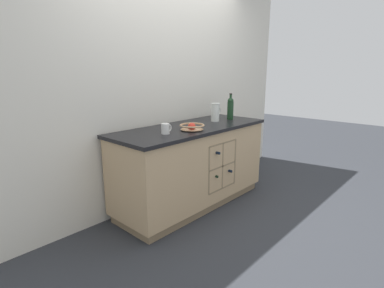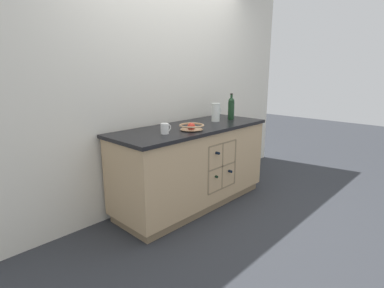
{
  "view_description": "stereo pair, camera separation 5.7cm",
  "coord_description": "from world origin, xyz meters",
  "px_view_note": "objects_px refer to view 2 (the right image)",
  "views": [
    {
      "loc": [
        -2.32,
        -2.13,
        1.47
      ],
      "look_at": [
        0.0,
        0.0,
        0.69
      ],
      "focal_mm": 28.0,
      "sensor_mm": 36.0,
      "label": 1
    },
    {
      "loc": [
        -2.28,
        -2.17,
        1.47
      ],
      "look_at": [
        0.0,
        0.0,
        0.69
      ],
      "focal_mm": 28.0,
      "sensor_mm": 36.0,
      "label": 2
    }
  ],
  "objects_px": {
    "fruit_bowl": "(192,126)",
    "ceramic_mug": "(165,129)",
    "standing_wine_bottle": "(231,108)",
    "white_pitcher": "(216,112)"
  },
  "relations": [
    {
      "from": "ceramic_mug",
      "to": "standing_wine_bottle",
      "type": "xyz_separation_m",
      "value": [
        1.12,
        0.06,
        0.09
      ]
    },
    {
      "from": "fruit_bowl",
      "to": "standing_wine_bottle",
      "type": "bearing_deg",
      "value": 8.63
    },
    {
      "from": "white_pitcher",
      "to": "standing_wine_bottle",
      "type": "bearing_deg",
      "value": -10.58
    },
    {
      "from": "white_pitcher",
      "to": "ceramic_mug",
      "type": "bearing_deg",
      "value": -173.32
    },
    {
      "from": "standing_wine_bottle",
      "to": "white_pitcher",
      "type": "bearing_deg",
      "value": 169.42
    },
    {
      "from": "fruit_bowl",
      "to": "standing_wine_bottle",
      "type": "relative_size",
      "value": 0.81
    },
    {
      "from": "ceramic_mug",
      "to": "white_pitcher",
      "type": "bearing_deg",
      "value": 6.68
    },
    {
      "from": "standing_wine_bottle",
      "to": "ceramic_mug",
      "type": "bearing_deg",
      "value": -176.99
    },
    {
      "from": "white_pitcher",
      "to": "ceramic_mug",
      "type": "distance_m",
      "value": 0.89
    },
    {
      "from": "fruit_bowl",
      "to": "ceramic_mug",
      "type": "xyz_separation_m",
      "value": [
        -0.29,
        0.07,
        0.01
      ]
    }
  ]
}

